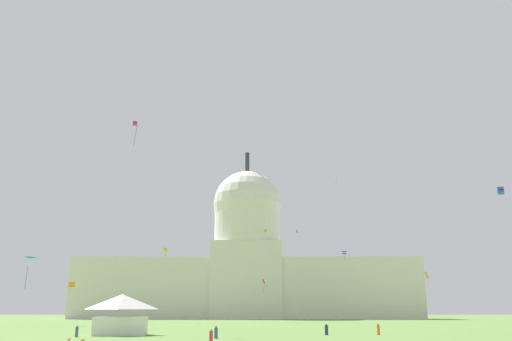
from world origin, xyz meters
TOP-DOWN VIEW (x-y plane):
  - capitol_building at (-4.13, 194.41)m, footprint 135.63×27.94m
  - event_tent at (-16.99, 51.51)m, footprint 7.80×6.50m
  - person_denim_back_center at (-21.22, 46.48)m, footprint 0.46×0.46m
  - person_navy_back_left at (10.88, 52.68)m, footprint 0.52×0.52m
  - person_red_front_left at (-2.96, 32.10)m, footprint 0.41×0.41m
  - person_denim_mid_center at (-3.39, 43.03)m, footprint 0.58×0.58m
  - person_orange_mid_right at (17.97, 52.86)m, footprint 0.47×0.47m
  - kite_blue_mid at (36.80, 52.70)m, footprint 1.17×1.19m
  - kite_orange_low at (-39.87, 96.06)m, footprint 1.27×1.26m
  - kite_magenta_mid at (-18.80, 59.64)m, footprint 0.78×0.64m
  - kite_lime_mid at (3.09, 148.18)m, footprint 1.06×0.98m
  - kite_yellow_mid at (-24.51, 123.75)m, footprint 1.30×1.22m
  - kite_white_high at (29.50, 167.87)m, footprint 1.15×1.14m
  - kite_cyan_low at (-30.28, 167.18)m, footprint 0.86×1.44m
  - kite_red_low at (2.55, 156.81)m, footprint 0.95×0.84m
  - kite_violet_mid at (24.77, 125.17)m, footprint 1.26×1.27m
  - kite_turquoise_low at (-23.87, 35.88)m, footprint 1.34×1.42m
  - kite_pink_mid at (14.72, 169.76)m, footprint 0.82×0.32m
  - kite_gold_low at (30.03, 69.14)m, footprint 0.91×0.75m

SIDE VIEW (x-z plane):
  - person_denim_back_center at x=-21.22m, z-range -0.07..1.37m
  - person_denim_mid_center at x=-3.39m, z-range -0.08..1.41m
  - person_navy_back_left at x=10.88m, z-range -0.08..1.42m
  - person_red_front_left at x=-2.96m, z-range -0.06..1.45m
  - person_orange_mid_right at x=17.97m, z-range -0.07..1.47m
  - event_tent at x=-16.99m, z-range 0.03..5.40m
  - kite_turquoise_low at x=-23.87m, z-range 6.77..9.76m
  - kite_orange_low at x=-39.87m, z-range 7.27..10.18m
  - kite_gold_low at x=30.03m, z-range 7.42..10.30m
  - kite_cyan_low at x=-30.28m, z-range 11.53..11.68m
  - kite_red_low at x=2.55m, z-range 9.74..14.54m
  - kite_violet_mid at x=24.77m, z-range 17.50..19.90m
  - kite_yellow_mid at x=-24.51m, z-range 17.89..20.87m
  - kite_blue_mid at x=36.80m, z-range 19.53..20.55m
  - capitol_building at x=-4.13m, z-range -13.75..54.52m
  - kite_lime_mid at x=3.09m, z-range 27.51..28.70m
  - kite_pink_mid at x=14.72m, z-range 30.55..31.58m
  - kite_magenta_mid at x=-18.80m, z-range 30.92..35.04m
  - kite_white_high at x=29.50m, z-range 48.92..53.05m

